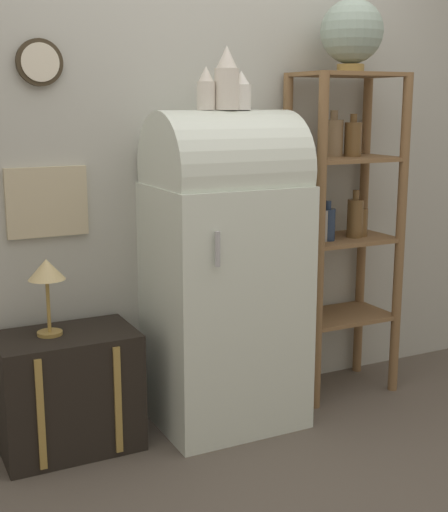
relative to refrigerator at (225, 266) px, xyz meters
name	(u,v)px	position (x,y,z in m)	size (l,w,h in m)	color
ground_plane	(251,441)	(0.00, -0.27, -0.78)	(12.00, 12.00, 0.00)	#60564C
wall_back	(196,141)	(0.00, 0.31, 0.57)	(7.00, 0.09, 2.70)	#B7B7AD
refrigerator	(225,266)	(0.00, 0.00, 0.00)	(0.67, 0.59, 1.50)	silver
suitcase_trunk	(68,391)	(-0.76, 0.05, -0.51)	(0.61, 0.39, 0.54)	black
shelf_unit	(343,213)	(0.73, 0.08, 0.19)	(0.55, 0.37, 1.68)	olive
globe	(352,32)	(0.73, 0.05, 1.10)	(0.31, 0.31, 0.35)	#AD8942
vase_left	(206,90)	(-0.09, 0.01, 0.81)	(0.08, 0.08, 0.19)	silver
vase_center	(227,80)	(0.01, -0.01, 0.85)	(0.11, 0.11, 0.28)	silver
vase_right	(241,92)	(0.08, -0.01, 0.80)	(0.09, 0.09, 0.17)	white
desk_lamp	(47,275)	(-0.82, 0.07, 0.03)	(0.16, 0.16, 0.34)	#AD8942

